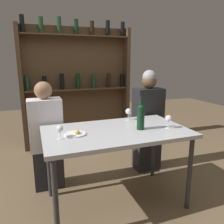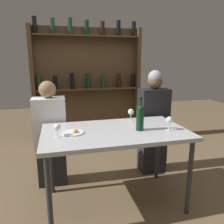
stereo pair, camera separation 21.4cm
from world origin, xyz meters
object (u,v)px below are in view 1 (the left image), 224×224
wine_glass_1 (169,119)px  seated_person_right (148,123)px  wine_bottle (141,115)px  seated_person_left (47,139)px  food_plate_0 (76,134)px  wine_glass_0 (128,112)px  wine_glass_2 (60,129)px

wine_glass_1 → seated_person_right: bearing=77.4°
wine_bottle → seated_person_left: seated_person_left is taller
wine_bottle → seated_person_left: bearing=144.5°
wine_bottle → food_plate_0: size_ratio=1.65×
wine_glass_1 → seated_person_right: size_ratio=0.10×
seated_person_right → food_plate_0: bearing=-152.1°
food_plate_0 → seated_person_left: (-0.23, 0.55, -0.21)m
wine_glass_0 → food_plate_0: 0.72m
wine_glass_0 → seated_person_right: (0.39, 0.24, -0.23)m
wine_bottle → wine_glass_0: bearing=84.7°
wine_bottle → seated_person_right: size_ratio=0.24×
food_plate_0 → seated_person_left: bearing=112.4°
food_plate_0 → seated_person_left: 0.63m
seated_person_left → seated_person_right: 1.26m
wine_glass_1 → seated_person_left: size_ratio=0.11×
seated_person_right → wine_glass_0: bearing=-147.7°
wine_glass_0 → wine_glass_2: wine_glass_0 is taller
wine_glass_1 → wine_glass_2: 1.03m
food_plate_0 → wine_glass_2: bearing=-160.2°
wine_glass_1 → seated_person_right: (0.15, 0.66, -0.23)m
food_plate_0 → seated_person_right: (1.03, 0.55, -0.15)m
wine_glass_0 → wine_glass_2: size_ratio=1.10×
seated_person_left → wine_glass_0: bearing=-15.6°
wine_glass_2 → seated_person_right: size_ratio=0.09×
wine_glass_2 → food_plate_0: wine_glass_2 is taller
wine_glass_2 → food_plate_0: size_ratio=0.61×
wine_glass_1 → food_plate_0: 0.90m
wine_glass_0 → food_plate_0: (-0.65, -0.30, -0.08)m
wine_glass_2 → seated_person_left: 0.67m
wine_glass_1 → seated_person_left: seated_person_left is taller
food_plate_0 → seated_person_left: seated_person_left is taller
wine_glass_0 → seated_person_left: bearing=164.4°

